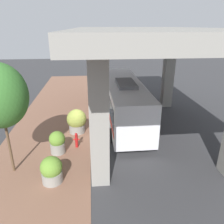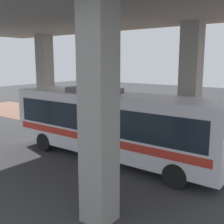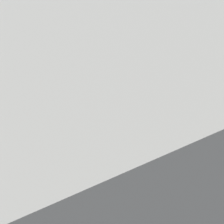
% 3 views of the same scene
% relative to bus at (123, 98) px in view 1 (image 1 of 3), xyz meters
% --- Properties ---
extents(ground_plane, '(80.00, 80.00, 0.00)m').
position_rel_bus_xyz_m(ground_plane, '(-2.77, -2.28, -1.93)').
color(ground_plane, '#38383A').
rests_on(ground_plane, ground).
extents(sidewalk_strip, '(6.00, 40.00, 0.02)m').
position_rel_bus_xyz_m(sidewalk_strip, '(-5.77, -2.28, -1.92)').
color(sidewalk_strip, '#845B47').
rests_on(sidewalk_strip, ground).
extents(overpass, '(9.40, 18.74, 7.32)m').
position_rel_bus_xyz_m(overpass, '(1.23, -2.28, 4.46)').
color(overpass, gray).
rests_on(overpass, ground).
extents(bus, '(2.78, 11.51, 3.56)m').
position_rel_bus_xyz_m(bus, '(0.00, 0.00, 0.00)').
color(bus, silver).
rests_on(bus, ground).
extents(fire_hydrant, '(0.40, 0.19, 1.03)m').
position_rel_bus_xyz_m(fire_hydrant, '(-3.66, -4.19, -1.42)').
color(fire_hydrant, '#B21919').
rests_on(fire_hydrant, ground).
extents(planter_front, '(0.99, 0.99, 1.46)m').
position_rel_bus_xyz_m(planter_front, '(-4.79, -4.75, -1.20)').
color(planter_front, gray).
rests_on(planter_front, ground).
extents(planter_middle, '(1.44, 1.44, 1.80)m').
position_rel_bus_xyz_m(planter_middle, '(-3.74, -2.01, -1.03)').
color(planter_middle, gray).
rests_on(planter_middle, ground).
extents(planter_back, '(1.10, 1.10, 1.44)m').
position_rel_bus_xyz_m(planter_back, '(-4.70, -7.52, -1.24)').
color(planter_back, gray).
rests_on(planter_back, ground).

